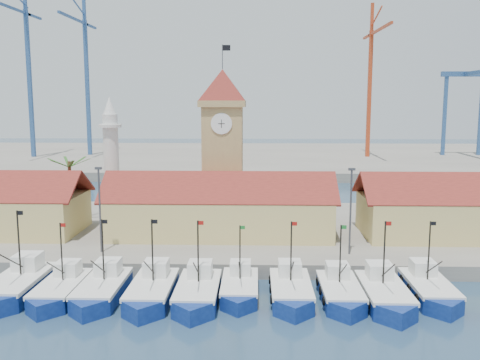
{
  "coord_description": "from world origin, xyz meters",
  "views": [
    {
      "loc": [
        4.26,
        -42.12,
        17.35
      ],
      "look_at": [
        2.44,
        18.0,
        8.34
      ],
      "focal_mm": 40.0,
      "sensor_mm": 36.0,
      "label": 1
    }
  ],
  "objects_px": {
    "boat_0": "(17,287)",
    "boat_5": "(240,289)",
    "clock_tower": "(223,143)",
    "minaret": "(111,158)"
  },
  "relations": [
    {
      "from": "clock_tower",
      "to": "minaret",
      "type": "bearing_deg",
      "value": 172.39
    },
    {
      "from": "boat_0",
      "to": "boat_5",
      "type": "distance_m",
      "value": 19.88
    },
    {
      "from": "boat_0",
      "to": "clock_tower",
      "type": "relative_size",
      "value": 0.47
    },
    {
      "from": "boat_0",
      "to": "clock_tower",
      "type": "xyz_separation_m",
      "value": [
        17.02,
        23.12,
        11.13
      ]
    },
    {
      "from": "boat_0",
      "to": "minaret",
      "type": "height_order",
      "value": "minaret"
    },
    {
      "from": "minaret",
      "to": "boat_5",
      "type": "bearing_deg",
      "value": -54.06
    },
    {
      "from": "boat_5",
      "to": "minaret",
      "type": "bearing_deg",
      "value": 125.94
    },
    {
      "from": "boat_5",
      "to": "clock_tower",
      "type": "height_order",
      "value": "clock_tower"
    },
    {
      "from": "boat_5",
      "to": "clock_tower",
      "type": "xyz_separation_m",
      "value": [
        -2.86,
        22.63,
        11.27
      ]
    },
    {
      "from": "boat_5",
      "to": "minaret",
      "type": "relative_size",
      "value": 0.54
    }
  ]
}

